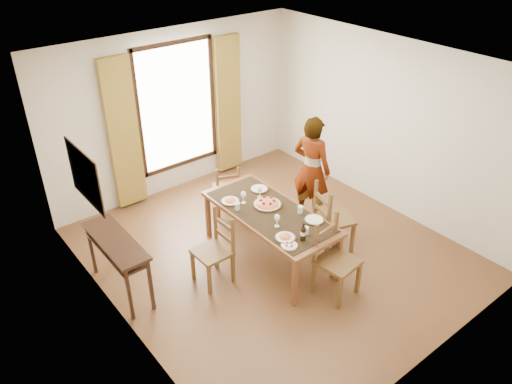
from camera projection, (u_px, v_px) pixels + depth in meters
ground at (273, 252)px, 7.14m from camera, size 5.00×5.00×0.00m
room_shell at (269, 152)px, 6.43m from camera, size 4.60×5.10×2.74m
console_table at (116, 247)px, 6.10m from camera, size 0.38×1.20×0.80m
dining_table at (270, 215)px, 6.70m from camera, size 0.88×2.00×0.76m
chair_west at (214, 252)px, 6.39m from camera, size 0.44×0.44×0.99m
chair_north at (227, 190)px, 7.83m from camera, size 0.51×0.51×0.87m
chair_south at (335, 261)px, 6.18m from camera, size 0.52×0.52×1.05m
chair_east at (332, 220)px, 6.96m from camera, size 0.58×0.58×1.06m
man at (312, 169)px, 7.50m from camera, size 0.83×0.73×1.69m
plate_sw at (285, 236)px, 6.13m from camera, size 0.27×0.27×0.05m
plate_se at (314, 219)px, 6.46m from camera, size 0.27×0.27×0.05m
plate_nw at (230, 200)px, 6.85m from camera, size 0.27×0.27×0.05m
plate_ne at (259, 188)px, 7.13m from camera, size 0.27×0.27×0.05m
pasta_platter at (267, 202)px, 6.76m from camera, size 0.40×0.40×0.10m
caprese_plate at (289, 245)px, 5.99m from camera, size 0.20×0.20×0.04m
wine_glass_a at (277, 220)px, 6.31m from camera, size 0.08×0.08×0.18m
wine_glass_b at (260, 192)px, 6.92m from camera, size 0.08×0.08×0.18m
wine_glass_c at (243, 197)px, 6.79m from camera, size 0.08×0.08×0.18m
tumbler_a at (300, 209)px, 6.61m from camera, size 0.07×0.07×0.10m
tumbler_b at (237, 206)px, 6.67m from camera, size 0.07×0.07×0.10m
tumbler_c at (306, 231)px, 6.19m from camera, size 0.07×0.07×0.10m
wine_bottle at (303, 232)px, 6.05m from camera, size 0.07×0.07×0.25m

